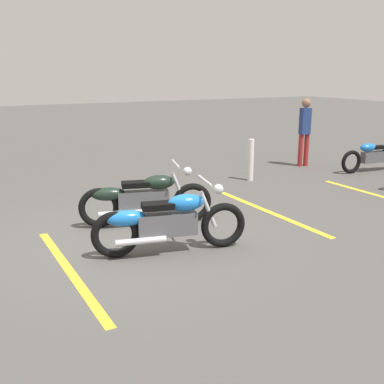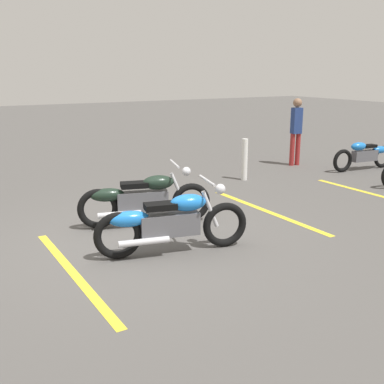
# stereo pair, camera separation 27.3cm
# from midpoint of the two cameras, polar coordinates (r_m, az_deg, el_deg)

# --- Properties ---
(ground_plane) EXTENTS (60.00, 60.00, 0.00)m
(ground_plane) POSITION_cam_midpoint_polar(r_m,az_deg,el_deg) (7.15, -5.86, -5.98)
(ground_plane) COLOR #514F4C
(motorcycle_bright_foreground) EXTENTS (2.20, 0.73, 1.04)m
(motorcycle_bright_foreground) POSITION_cam_midpoint_polar(r_m,az_deg,el_deg) (6.53, -1.92, -3.66)
(motorcycle_bright_foreground) COLOR black
(motorcycle_bright_foreground) RESTS_ON ground
(motorcycle_dark_foreground) EXTENTS (2.18, 0.80, 1.04)m
(motorcycle_dark_foreground) POSITION_cam_midpoint_polar(r_m,az_deg,el_deg) (7.74, -5.04, -0.73)
(motorcycle_dark_foreground) COLOR black
(motorcycle_dark_foreground) RESTS_ON ground
(motorcycle_row_right) EXTENTS (1.95, 0.35, 0.74)m
(motorcycle_row_right) POSITION_cam_midpoint_polar(r_m,az_deg,el_deg) (12.84, 22.10, 4.16)
(motorcycle_row_right) COLOR black
(motorcycle_row_right) RESTS_ON ground
(bystander_near_row) EXTENTS (0.30, 0.24, 1.80)m
(bystander_near_row) POSITION_cam_midpoint_polar(r_m,az_deg,el_deg) (12.85, 14.27, 7.52)
(bystander_near_row) COLOR maroon
(bystander_near_row) RESTS_ON ground
(bollard_post) EXTENTS (0.14, 0.14, 0.98)m
(bollard_post) POSITION_cam_midpoint_polar(r_m,az_deg,el_deg) (10.96, 7.93, 3.92)
(bollard_post) COLOR white
(bollard_post) RESTS_ON ground
(parking_stripe_near) EXTENTS (0.19, 3.20, 0.01)m
(parking_stripe_near) POSITION_cam_midpoint_polar(r_m,az_deg,el_deg) (6.27, -13.59, -9.39)
(parking_stripe_near) COLOR yellow
(parking_stripe_near) RESTS_ON ground
(parking_stripe_mid) EXTENTS (0.19, 3.20, 0.01)m
(parking_stripe_mid) POSITION_cam_midpoint_polar(r_m,az_deg,el_deg) (8.66, 10.32, -2.41)
(parking_stripe_mid) COLOR yellow
(parking_stripe_mid) RESTS_ON ground
(parking_stripe_far) EXTENTS (0.19, 3.20, 0.01)m
(parking_stripe_far) POSITION_cam_midpoint_polar(r_m,az_deg,el_deg) (10.34, 23.18, -0.57)
(parking_stripe_far) COLOR yellow
(parking_stripe_far) RESTS_ON ground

